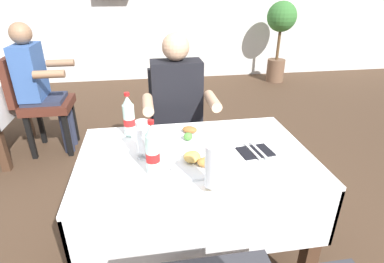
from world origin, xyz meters
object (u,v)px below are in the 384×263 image
(main_dining_table, at_px, (195,181))
(napkin_cutlery_set, at_px, (255,151))
(cola_bottle_secondary, at_px, (129,117))
(chair_far_diner_seat, at_px, (178,125))
(potted_plant_corner, at_px, (280,30))
(plate_far_diner, at_px, (192,135))
(background_chair_right, at_px, (37,99))
(background_patron, at_px, (39,83))
(beer_glass_middle, at_px, (213,168))
(beer_glass_left, at_px, (143,138))
(seated_diner_far, at_px, (178,112))
(cola_bottle_primary, at_px, (153,151))
(plate_near_camera, at_px, (196,162))

(main_dining_table, height_order, napkin_cutlery_set, napkin_cutlery_set)
(main_dining_table, bearing_deg, cola_bottle_secondary, 140.93)
(chair_far_diner_seat, distance_m, cola_bottle_secondary, 0.69)
(potted_plant_corner, bearing_deg, plate_far_diner, -120.69)
(plate_far_diner, distance_m, background_chair_right, 1.94)
(plate_far_diner, relative_size, background_patron, 0.19)
(plate_far_diner, xyz_separation_m, background_patron, (-1.24, 1.43, -0.05))
(beer_glass_middle, relative_size, potted_plant_corner, 0.17)
(chair_far_diner_seat, xyz_separation_m, plate_far_diner, (0.02, -0.61, 0.21))
(chair_far_diner_seat, xyz_separation_m, beer_glass_left, (-0.26, -0.78, 0.30))
(main_dining_table, bearing_deg, napkin_cutlery_set, -6.67)
(background_patron, bearing_deg, cola_bottle_secondary, -56.41)
(chair_far_diner_seat, xyz_separation_m, beer_glass_middle, (0.02, -1.12, 0.31))
(beer_glass_left, height_order, potted_plant_corner, potted_plant_corner)
(seated_diner_far, relative_size, background_patron, 1.00)
(cola_bottle_primary, bearing_deg, plate_far_diner, 54.78)
(beer_glass_left, height_order, background_patron, background_patron)
(chair_far_diner_seat, distance_m, cola_bottle_primary, 1.02)
(main_dining_table, xyz_separation_m, plate_far_diner, (0.02, 0.18, 0.19))
(background_chair_right, bearing_deg, cola_bottle_primary, -59.13)
(seated_diner_far, height_order, beer_glass_middle, seated_diner_far)
(main_dining_table, xyz_separation_m, potted_plant_corner, (2.07, 3.65, 0.30))
(background_chair_right, bearing_deg, beer_glass_left, -57.75)
(plate_far_diner, xyz_separation_m, potted_plant_corner, (2.06, 3.46, 0.12))
(beer_glass_middle, bearing_deg, cola_bottle_primary, 143.05)
(beer_glass_middle, xyz_separation_m, napkin_cutlery_set, (0.30, 0.30, -0.11))
(seated_diner_far, relative_size, potted_plant_corner, 0.94)
(potted_plant_corner, bearing_deg, plate_near_camera, -119.02)
(beer_glass_middle, relative_size, cola_bottle_secondary, 0.85)
(seated_diner_far, bearing_deg, cola_bottle_secondary, -128.87)
(beer_glass_middle, xyz_separation_m, background_chair_right, (-1.30, 1.95, -0.31))
(main_dining_table, distance_m, cola_bottle_secondary, 0.52)
(napkin_cutlery_set, xyz_separation_m, potted_plant_corner, (1.76, 3.68, 0.12))
(background_chair_right, relative_size, potted_plant_corner, 0.73)
(potted_plant_corner, bearing_deg, napkin_cutlery_set, -115.48)
(potted_plant_corner, bearing_deg, cola_bottle_secondary, -125.53)
(chair_far_diner_seat, xyz_separation_m, background_patron, (-1.23, 0.83, 0.16))
(cola_bottle_primary, relative_size, background_chair_right, 0.28)
(plate_near_camera, height_order, napkin_cutlery_set, plate_near_camera)
(chair_far_diner_seat, distance_m, plate_near_camera, 0.93)
(main_dining_table, height_order, plate_near_camera, plate_near_camera)
(beer_glass_left, bearing_deg, chair_far_diner_seat, 71.50)
(plate_near_camera, xyz_separation_m, potted_plant_corner, (2.09, 3.77, 0.11))
(seated_diner_far, relative_size, background_chair_right, 1.30)
(seated_diner_far, height_order, plate_far_diner, seated_diner_far)
(seated_diner_far, distance_m, beer_glass_left, 0.73)
(plate_far_diner, relative_size, cola_bottle_secondary, 0.90)
(napkin_cutlery_set, bearing_deg, cola_bottle_secondary, 154.54)
(potted_plant_corner, bearing_deg, seated_diner_far, -125.05)
(background_chair_right, relative_size, background_patron, 0.77)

